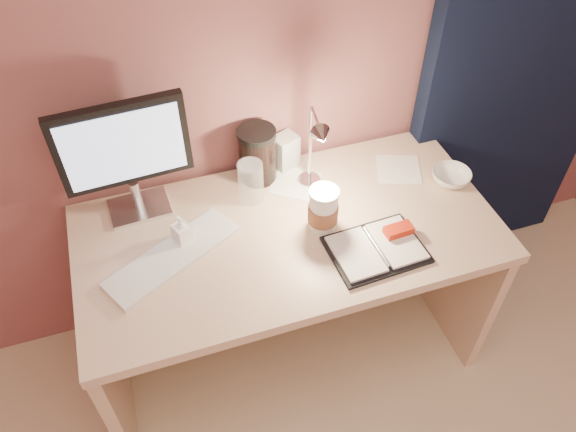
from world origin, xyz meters
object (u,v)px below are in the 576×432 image
object	(u,v)px
coffee_cup	(323,210)
dark_jar	(258,157)
monitor	(124,151)
planner	(378,247)
desk_lamp	(323,149)
bowl	(451,177)
lotion_bottle	(182,230)
desk	(282,257)
clear_cup	(251,182)
product_box	(285,151)
keyboard	(173,256)

from	to	relation	value
coffee_cup	dark_jar	size ratio (longest dim) A/B	0.86
monitor	dark_jar	size ratio (longest dim) A/B	2.33
monitor	planner	xyz separation A→B (m)	(0.70, -0.43, -0.25)
dark_jar	desk_lamp	size ratio (longest dim) A/B	0.54
bowl	lotion_bottle	bearing A→B (deg)	179.18
desk	planner	world-z (taller)	planner
desk	clear_cup	distance (m)	0.33
planner	product_box	distance (m)	0.52
lotion_bottle	product_box	world-z (taller)	product_box
dark_jar	lotion_bottle	bearing A→B (deg)	-144.29
desk_lamp	desk	bearing A→B (deg)	-157.99
lotion_bottle	monitor	bearing A→B (deg)	120.22
monitor	keyboard	bearing A→B (deg)	-77.92
clear_cup	keyboard	bearing A→B (deg)	-149.21
planner	bowl	size ratio (longest dim) A/B	2.22
planner	desk_lamp	size ratio (longest dim) A/B	0.90
coffee_cup	dark_jar	world-z (taller)	dark_jar
keyboard	clear_cup	bearing A→B (deg)	2.93
monitor	product_box	distance (m)	0.59
dark_jar	bowl	bearing A→B (deg)	-20.54
planner	dark_jar	distance (m)	0.54
lotion_bottle	product_box	size ratio (longest dim) A/B	0.88
coffee_cup	desk_lamp	xyz separation A→B (m)	(0.04, 0.14, 0.14)
desk	clear_cup	world-z (taller)	clear_cup
desk	coffee_cup	distance (m)	0.33
desk	product_box	distance (m)	0.39
keyboard	bowl	world-z (taller)	bowl
coffee_cup	lotion_bottle	size ratio (longest dim) A/B	1.39
lotion_bottle	coffee_cup	bearing A→B (deg)	-9.38
desk	dark_jar	bearing A→B (deg)	95.59
planner	dark_jar	world-z (taller)	dark_jar
keyboard	bowl	distance (m)	1.02
bowl	desk_lamp	bearing A→B (deg)	171.03
coffee_cup	desk_lamp	size ratio (longest dim) A/B	0.47
desk	clear_cup	size ratio (longest dim) A/B	9.16
desk	coffee_cup	xyz separation A→B (m)	(0.11, -0.09, 0.30)
lotion_bottle	planner	bearing A→B (deg)	-21.31
planner	lotion_bottle	world-z (taller)	lotion_bottle
planner	lotion_bottle	bearing A→B (deg)	155.80
desk	desk_lamp	distance (m)	0.47
monitor	desk_lamp	xyz separation A→B (m)	(0.61, -0.14, -0.04)
product_box	keyboard	bearing A→B (deg)	-169.04
monitor	desk_lamp	world-z (taller)	monitor
keyboard	dark_jar	world-z (taller)	dark_jar
desk	product_box	world-z (taller)	product_box
keyboard	lotion_bottle	distance (m)	0.09
keyboard	clear_cup	distance (m)	0.37
clear_cup	desk_lamp	bearing A→B (deg)	-16.75
planner	bowl	bearing A→B (deg)	26.21
planner	product_box	xyz separation A→B (m)	(-0.15, 0.49, 0.05)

